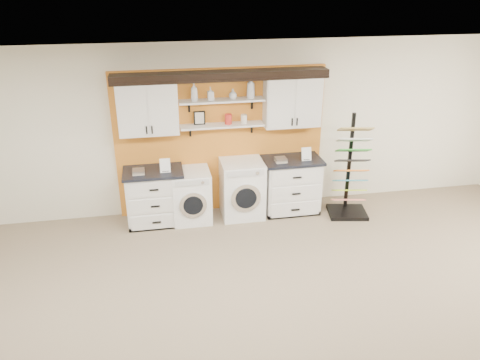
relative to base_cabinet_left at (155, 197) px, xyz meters
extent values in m
plane|color=white|center=(1.13, -3.64, 2.34)|extent=(10.00, 10.00, 0.00)
plane|color=#F0E8CF|center=(1.13, 0.36, 0.94)|extent=(10.00, 0.00, 10.00)
cube|color=orange|center=(1.13, 0.32, 0.74)|extent=(3.40, 0.07, 2.40)
cube|color=white|center=(0.00, 0.16, 1.42)|extent=(0.90, 0.34, 0.84)
cube|color=white|center=(-0.22, -0.02, 1.42)|extent=(0.42, 0.01, 0.78)
cube|color=white|center=(0.22, -0.02, 1.42)|extent=(0.42, 0.01, 0.78)
cube|color=white|center=(2.26, 0.16, 1.42)|extent=(0.90, 0.34, 0.84)
cube|color=white|center=(2.04, -0.02, 1.42)|extent=(0.42, 0.01, 0.78)
cube|color=white|center=(2.48, -0.02, 1.42)|extent=(0.42, 0.01, 0.78)
cube|color=white|center=(1.13, 0.16, 1.07)|extent=(1.32, 0.28, 0.03)
cube|color=white|center=(1.13, 0.16, 1.47)|extent=(1.32, 0.28, 0.03)
cube|color=black|center=(1.13, 0.18, 1.87)|extent=(3.30, 0.40, 0.10)
cube|color=black|center=(1.13, -0.01, 1.81)|extent=(3.30, 0.04, 0.04)
cube|color=black|center=(0.78, 0.21, 1.20)|extent=(0.18, 0.02, 0.22)
cube|color=beige|center=(0.78, 0.20, 1.20)|extent=(0.14, 0.01, 0.18)
cylinder|color=red|center=(1.23, 0.16, 1.17)|extent=(0.11, 0.11, 0.16)
cylinder|color=silver|center=(1.48, 0.16, 1.16)|extent=(0.10, 0.10, 0.14)
cube|color=white|center=(0.00, 0.01, -0.02)|extent=(0.87, 0.60, 0.87)
cube|color=black|center=(0.00, -0.26, -0.42)|extent=(0.87, 0.06, 0.07)
cube|color=black|center=(0.00, 0.01, 0.44)|extent=(0.93, 0.66, 0.04)
cube|color=white|center=(0.00, -0.30, 0.26)|extent=(0.79, 0.02, 0.24)
cube|color=white|center=(0.00, -0.30, -0.02)|extent=(0.79, 0.02, 0.24)
cube|color=white|center=(0.00, -0.30, -0.30)|extent=(0.79, 0.02, 0.24)
cube|color=white|center=(2.26, 0.01, 0.00)|extent=(0.90, 0.60, 0.90)
cube|color=black|center=(2.26, -0.26, -0.42)|extent=(0.90, 0.06, 0.07)
cube|color=black|center=(2.26, 0.01, 0.47)|extent=(0.96, 0.66, 0.04)
cube|color=white|center=(2.26, -0.30, 0.29)|extent=(0.82, 0.02, 0.25)
cube|color=white|center=(2.26, -0.30, 0.00)|extent=(0.82, 0.02, 0.25)
cube|color=white|center=(2.26, -0.30, -0.30)|extent=(0.82, 0.02, 0.25)
cube|color=white|center=(0.58, 0.01, -0.03)|extent=(0.61, 0.66, 0.86)
cube|color=silver|center=(0.58, -0.33, 0.34)|extent=(0.52, 0.02, 0.09)
cylinder|color=silver|center=(0.58, -0.33, -0.04)|extent=(0.43, 0.05, 0.43)
cylinder|color=black|center=(0.58, -0.35, -0.04)|extent=(0.31, 0.03, 0.31)
cube|color=white|center=(1.42, 0.01, 0.02)|extent=(0.68, 0.66, 0.95)
cube|color=silver|center=(1.42, -0.33, 0.43)|extent=(0.58, 0.02, 0.10)
cylinder|color=silver|center=(1.42, -0.33, 0.01)|extent=(0.48, 0.05, 0.48)
cylinder|color=black|center=(1.42, -0.35, 0.01)|extent=(0.34, 0.03, 0.34)
cube|color=black|center=(3.17, -0.33, -0.42)|extent=(0.71, 0.62, 0.06)
cube|color=black|center=(3.20, -0.14, 0.43)|extent=(0.06, 0.06, 1.66)
cube|color=#F07F6A|center=(3.17, -0.31, -0.20)|extent=(0.56, 0.38, 0.15)
cube|color=#AAD015|center=(3.17, -0.31, -0.02)|extent=(0.56, 0.38, 0.15)
cube|color=teal|center=(3.17, -0.31, 0.16)|extent=(0.56, 0.38, 0.15)
cube|color=orange|center=(3.17, -0.31, 0.33)|extent=(0.56, 0.38, 0.15)
cube|color=black|center=(3.17, -0.31, 0.51)|extent=(0.56, 0.38, 0.15)
cube|color=green|center=(3.17, -0.31, 0.68)|extent=(0.56, 0.38, 0.15)
cube|color=silver|center=(3.17, -0.31, 0.86)|extent=(0.56, 0.38, 0.15)
cube|color=#A98B46|center=(3.17, -0.31, 1.04)|extent=(0.56, 0.38, 0.15)
imported|color=silver|center=(0.71, 0.16, 1.63)|extent=(0.13, 0.13, 0.28)
imported|color=silver|center=(0.96, 0.16, 1.59)|extent=(0.10, 0.10, 0.20)
imported|color=silver|center=(1.30, 0.16, 1.57)|extent=(0.16, 0.16, 0.16)
imported|color=silver|center=(1.59, 0.16, 1.66)|extent=(0.18, 0.18, 0.33)
camera|label=1|loc=(0.11, -6.86, 3.29)|focal=35.00mm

